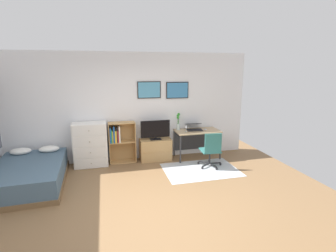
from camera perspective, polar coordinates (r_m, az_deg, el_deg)
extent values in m
plane|color=brown|center=(4.61, -4.23, -17.33)|extent=(7.20, 7.20, 0.00)
cube|color=white|center=(6.46, -8.22, 4.18)|extent=(6.12, 0.06, 2.70)
cube|color=black|center=(6.43, -4.26, 8.09)|extent=(0.59, 0.02, 0.42)
cube|color=#4C93B7|center=(6.42, -4.24, 8.08)|extent=(0.55, 0.01, 0.38)
cube|color=black|center=(6.60, 2.12, 8.04)|extent=(0.59, 0.02, 0.42)
cube|color=teal|center=(6.59, 2.15, 8.03)|extent=(0.55, 0.01, 0.38)
cube|color=#B2B7BC|center=(6.05, 7.35, -9.69)|extent=(1.70, 1.20, 0.01)
cube|color=brown|center=(5.95, -28.58, -11.15)|extent=(1.40, 2.04, 0.10)
cube|color=#476075|center=(5.87, -28.82, -9.14)|extent=(1.36, 2.00, 0.35)
ellipsoid|color=white|center=(6.55, -30.20, -4.92)|extent=(0.45, 0.30, 0.14)
ellipsoid|color=white|center=(6.43, -25.16, -4.68)|extent=(0.45, 0.30, 0.14)
cube|color=white|center=(6.35, -17.02, -4.00)|extent=(0.78, 0.42, 1.06)
cube|color=silver|center=(6.27, -16.86, -8.00)|extent=(0.74, 0.01, 0.24)
sphere|color=#A59E8C|center=(6.26, -16.87, -8.06)|extent=(0.03, 0.03, 0.03)
cube|color=silver|center=(6.19, -17.02, -5.73)|extent=(0.74, 0.01, 0.24)
sphere|color=#A59E8C|center=(6.17, -17.03, -5.78)|extent=(0.03, 0.03, 0.03)
cube|color=silver|center=(6.11, -17.18, -3.40)|extent=(0.74, 0.01, 0.24)
sphere|color=#A59E8C|center=(6.10, -17.19, -3.44)|extent=(0.03, 0.03, 0.03)
cube|color=silver|center=(6.04, -17.35, -1.01)|extent=(0.74, 0.01, 0.24)
sphere|color=#A59E8C|center=(6.03, -17.35, -1.04)|extent=(0.03, 0.03, 0.03)
cube|color=tan|center=(6.41, -13.04, -3.82)|extent=(0.02, 0.30, 1.02)
cube|color=tan|center=(6.45, -7.41, -3.48)|extent=(0.02, 0.30, 1.02)
cube|color=tan|center=(6.58, -10.04, -7.84)|extent=(0.65, 0.30, 0.02)
cube|color=tan|center=(6.41, -10.23, -3.48)|extent=(0.61, 0.30, 0.02)
cube|color=tan|center=(6.30, -10.40, 0.72)|extent=(0.61, 0.30, 0.02)
cube|color=tan|center=(6.56, -10.31, -3.30)|extent=(0.65, 0.01, 1.02)
cube|color=#1E519E|center=(6.32, -12.83, -2.00)|extent=(0.03, 0.22, 0.37)
cube|color=#2D8C4C|center=(6.33, -12.55, -2.20)|extent=(0.02, 0.23, 0.32)
cube|color=gold|center=(6.31, -12.31, -2.40)|extent=(0.02, 0.17, 0.29)
cube|color=#1E519E|center=(6.30, -12.04, -1.87)|extent=(0.03, 0.18, 0.40)
cube|color=gold|center=(6.32, -11.66, -2.32)|extent=(0.04, 0.19, 0.29)
cube|color=black|center=(6.32, -11.41, -1.87)|extent=(0.02, 0.22, 0.38)
cube|color=red|center=(6.32, -11.18, -2.27)|extent=(0.02, 0.19, 0.30)
cube|color=white|center=(6.33, -10.88, -1.76)|extent=(0.03, 0.24, 0.40)
cube|color=tan|center=(6.54, -2.83, -5.29)|extent=(0.79, 0.40, 0.55)
cube|color=tan|center=(6.35, -2.47, -5.85)|extent=(0.79, 0.01, 0.02)
cube|color=black|center=(6.44, -2.83, -2.94)|extent=(0.28, 0.16, 0.02)
cube|color=black|center=(6.43, -2.83, -2.64)|extent=(0.06, 0.04, 0.05)
cube|color=black|center=(6.37, -2.85, -0.67)|extent=(0.74, 0.02, 0.44)
cube|color=black|center=(6.36, -2.83, -0.69)|extent=(0.71, 0.01, 0.41)
cube|color=tan|center=(6.61, 6.59, -1.11)|extent=(1.14, 0.62, 0.03)
cube|color=#2D2D30|center=(6.29, 2.79, -5.29)|extent=(0.03, 0.03, 0.71)
cube|color=#2D2D30|center=(6.67, 11.70, -4.47)|extent=(0.03, 0.03, 0.71)
cube|color=#2D2D30|center=(6.80, 1.41, -3.86)|extent=(0.03, 0.03, 0.71)
cube|color=#2D2D30|center=(7.15, 9.76, -3.19)|extent=(0.03, 0.03, 0.71)
cube|color=#2D2D30|center=(6.97, 5.65, -3.20)|extent=(1.08, 0.02, 0.50)
cylinder|color=#232326|center=(6.39, 11.68, -8.41)|extent=(0.05, 0.05, 0.05)
cube|color=#232326|center=(6.32, 10.50, -8.18)|extent=(0.28, 0.05, 0.02)
cylinder|color=#232326|center=(6.55, 9.25, -7.73)|extent=(0.05, 0.05, 0.05)
cube|color=#232326|center=(6.41, 9.28, -7.83)|extent=(0.14, 0.27, 0.02)
cylinder|color=#232326|center=(6.37, 6.85, -8.26)|extent=(0.05, 0.05, 0.05)
cube|color=#232326|center=(6.32, 8.07, -8.11)|extent=(0.23, 0.21, 0.02)
cylinder|color=#232326|center=(6.08, 7.73, -9.35)|extent=(0.05, 0.05, 0.05)
cube|color=#232326|center=(6.17, 8.53, -8.64)|extent=(0.25, 0.17, 0.02)
cylinder|color=#232326|center=(6.09, 10.87, -9.45)|extent=(0.05, 0.05, 0.05)
cube|color=#232326|center=(6.18, 10.07, -8.69)|extent=(0.09, 0.28, 0.02)
cylinder|color=#232326|center=(6.22, 9.34, -6.87)|extent=(0.04, 0.04, 0.30)
cube|color=#2D6B66|center=(6.17, 9.40, -5.42)|extent=(0.47, 0.47, 0.03)
cube|color=#2D6B66|center=(5.92, 10.11, -3.81)|extent=(0.40, 0.07, 0.45)
cube|color=black|center=(6.61, 6.02, -0.90)|extent=(0.42, 0.31, 0.01)
cube|color=black|center=(6.61, 6.03, -0.85)|extent=(0.39, 0.28, 0.00)
cube|color=black|center=(6.74, 5.71, 0.49)|extent=(0.42, 0.29, 0.08)
cube|color=#234C5B|center=(6.73, 5.72, 0.50)|extent=(0.39, 0.27, 0.06)
ellipsoid|color=silver|center=(6.65, 8.39, -0.80)|extent=(0.06, 0.10, 0.03)
cylinder|color=silver|center=(6.62, 2.30, -0.17)|extent=(0.09, 0.09, 0.16)
cylinder|color=#3D8438|center=(6.59, 2.41, 1.10)|extent=(0.01, 0.01, 0.36)
sphere|color=#308B2C|center=(6.56, 2.42, 2.65)|extent=(0.07, 0.07, 0.07)
cylinder|color=#3D8438|center=(6.60, 2.24, 0.96)|extent=(0.01, 0.01, 0.33)
sphere|color=#308B2C|center=(6.57, 2.25, 2.35)|extent=(0.07, 0.07, 0.07)
cylinder|color=#3D8438|center=(6.58, 2.25, 0.72)|extent=(0.01, 0.01, 0.28)
sphere|color=#308B2C|center=(6.55, 2.26, 1.92)|extent=(0.07, 0.07, 0.07)
cylinder|color=silver|center=(6.43, 4.09, -1.29)|extent=(0.06, 0.06, 0.01)
cylinder|color=silver|center=(6.42, 4.09, -0.83)|extent=(0.01, 0.01, 0.10)
cone|color=silver|center=(6.40, 4.11, -0.07)|extent=(0.07, 0.07, 0.07)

